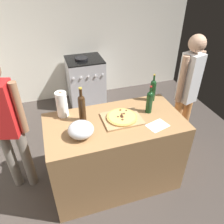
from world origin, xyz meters
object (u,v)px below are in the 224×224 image
(wine_bottle_dark, at_px, (82,107))
(mixing_bowl, at_px, (81,130))
(paper_towel_roll, at_px, (62,104))
(person_in_stripes, at_px, (7,124))
(stove, at_px, (86,82))
(person_in_red, at_px, (187,92))
(pizza, at_px, (122,117))
(wine_bottle_green, at_px, (149,101))
(wine_bottle_amber, at_px, (153,89))

(wine_bottle_dark, bearing_deg, mixing_bowl, -105.26)
(paper_towel_roll, distance_m, person_in_stripes, 0.58)
(paper_towel_roll, height_order, stove, paper_towel_roll)
(mixing_bowl, height_order, wine_bottle_dark, wine_bottle_dark)
(stove, bearing_deg, person_in_stripes, -124.51)
(paper_towel_roll, xyz_separation_m, person_in_red, (1.54, 0.02, -0.12))
(stove, height_order, person_in_red, person_in_red)
(pizza, xyz_separation_m, person_in_red, (0.97, 0.28, -0.01))
(mixing_bowl, relative_size, person_in_red, 0.15)
(pizza, relative_size, mixing_bowl, 1.31)
(pizza, height_order, paper_towel_roll, paper_towel_roll)
(mixing_bowl, relative_size, wine_bottle_green, 0.77)
(wine_bottle_green, height_order, person_in_stripes, person_in_stripes)
(paper_towel_roll, relative_size, stove, 0.31)
(pizza, relative_size, wine_bottle_dark, 0.82)
(pizza, bearing_deg, wine_bottle_amber, 29.01)
(mixing_bowl, xyz_separation_m, stove, (0.45, 2.07, -0.55))
(wine_bottle_dark, height_order, person_in_red, person_in_red)
(mixing_bowl, xyz_separation_m, paper_towel_roll, (-0.12, 0.40, 0.06))
(mixing_bowl, bearing_deg, person_in_stripes, 148.59)
(person_in_stripes, height_order, person_in_red, person_in_red)
(wine_bottle_dark, relative_size, stove, 0.42)
(paper_towel_roll, bearing_deg, pizza, -24.84)
(wine_bottle_dark, bearing_deg, wine_bottle_amber, 10.58)
(mixing_bowl, relative_size, stove, 0.26)
(wine_bottle_dark, height_order, stove, wine_bottle_dark)
(pizza, xyz_separation_m, wine_bottle_dark, (-0.39, 0.10, 0.14))
(wine_bottle_green, relative_size, person_in_red, 0.19)
(pizza, height_order, stove, pizza)
(pizza, distance_m, paper_towel_roll, 0.64)
(pizza, height_order, wine_bottle_amber, wine_bottle_amber)
(mixing_bowl, height_order, person_in_red, person_in_red)
(wine_bottle_green, height_order, wine_bottle_amber, wine_bottle_amber)
(paper_towel_roll, relative_size, wine_bottle_green, 0.89)
(wine_bottle_dark, relative_size, person_in_red, 0.24)
(stove, relative_size, person_in_stripes, 0.58)
(person_in_stripes, relative_size, person_in_red, 0.97)
(paper_towel_roll, bearing_deg, wine_bottle_dark, -42.15)
(wine_bottle_green, bearing_deg, person_in_stripes, 170.68)
(paper_towel_roll, bearing_deg, wine_bottle_amber, -0.14)
(stove, bearing_deg, wine_bottle_green, -80.11)
(wine_bottle_amber, bearing_deg, wine_bottle_dark, -169.42)
(person_in_red, bearing_deg, stove, 120.52)
(mixing_bowl, bearing_deg, pizza, 16.33)
(person_in_stripes, bearing_deg, wine_bottle_dark, -13.82)
(wine_bottle_dark, xyz_separation_m, stove, (0.39, 1.84, -0.64))
(wine_bottle_green, height_order, stove, wine_bottle_green)
(wine_bottle_amber, relative_size, person_in_red, 0.20)
(stove, xyz_separation_m, person_in_red, (0.97, -1.65, 0.49))
(mixing_bowl, xyz_separation_m, person_in_red, (1.42, 0.42, -0.06))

